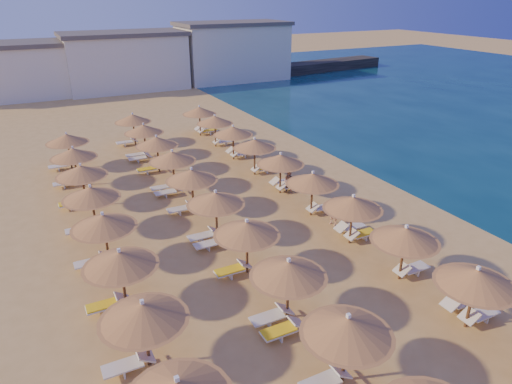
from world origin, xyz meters
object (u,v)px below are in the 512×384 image
parasol_row_east (313,179)px  beachgoer_a (334,211)px  jetty (304,68)px  parasol_row_west (216,199)px  beachgoer_b (289,182)px

parasol_row_east → beachgoer_a: 2.16m
jetty → parasol_row_west: parasol_row_west is taller
beachgoer_b → beachgoer_a: bearing=-35.4°
parasol_row_west → beachgoer_b: 7.26m
jetty → beachgoer_b: (-27.03, -40.46, 0.03)m
jetty → parasol_row_east: (-27.47, -43.70, 1.48)m
jetty → beachgoer_b: 48.65m
parasol_row_east → parasol_row_west: size_ratio=1.00×
parasol_row_east → beachgoer_b: (0.44, 3.24, -1.45)m
beachgoer_a → parasol_row_east: bearing=175.1°
jetty → beachgoer_a: size_ratio=18.36×
parasol_row_east → parasol_row_west: 5.90m
parasol_row_east → beachgoer_b: bearing=82.4°
jetty → parasol_row_east: 51.63m
parasol_row_east → beachgoer_b: 3.58m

